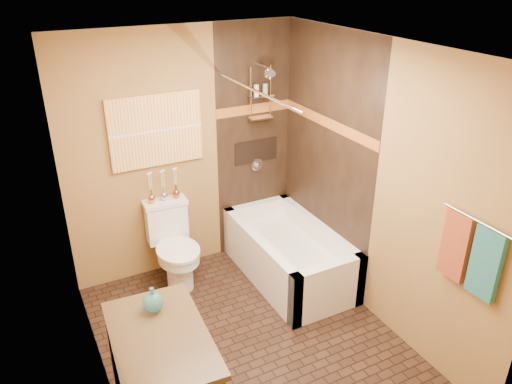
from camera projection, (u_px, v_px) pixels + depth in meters
floor at (253, 345)px, 4.32m from camera, size 3.00×3.00×0.00m
wall_left at (90, 258)px, 3.28m from camera, size 0.02×3.00×2.50m
wall_right at (377, 187)px, 4.28m from camera, size 0.02×3.00×2.50m
wall_back at (184, 154)px, 4.98m from camera, size 2.40×0.02×2.50m
wall_front at (384, 341)px, 2.58m from camera, size 2.40×0.02×2.50m
ceiling at (252, 49)px, 3.24m from camera, size 3.00×3.00×0.00m
alcove_tile_back at (254, 143)px, 5.30m from camera, size 0.85×0.01×2.50m
alcove_tile_right at (326, 159)px, 4.88m from camera, size 0.01×1.50×2.50m
mosaic_band_back at (254, 109)px, 5.13m from camera, size 0.85×0.01×0.10m
mosaic_band_right at (327, 123)px, 4.71m from camera, size 0.01×1.50×0.10m
alcove_niche at (256, 151)px, 5.34m from camera, size 0.50×0.01×0.25m
shower_fixtures at (261, 107)px, 5.04m from camera, size 0.24×0.33×1.16m
curtain_rod at (254, 90)px, 4.22m from camera, size 0.03×1.55×0.03m
towel_bar at (477, 221)px, 3.33m from camera, size 0.02×0.55×0.02m
towel_teal at (486, 264)px, 3.35m from camera, size 0.05×0.22×0.52m
towel_rust at (456, 246)px, 3.56m from camera, size 0.05×0.22×0.52m
sunset_painting at (156, 130)px, 4.72m from camera, size 0.90×0.04×0.70m
vanity_mirror at (103, 263)px, 2.78m from camera, size 0.01×1.00×0.90m
bathtub at (289, 258)px, 5.16m from camera, size 0.80×1.50×0.55m
toilet at (174, 245)px, 4.98m from camera, size 0.44×0.64×0.85m
teal_bottle at (153, 300)px, 3.35m from camera, size 0.15×0.15×0.23m
bud_vases at (163, 185)px, 4.88m from camera, size 0.32×0.07×0.32m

